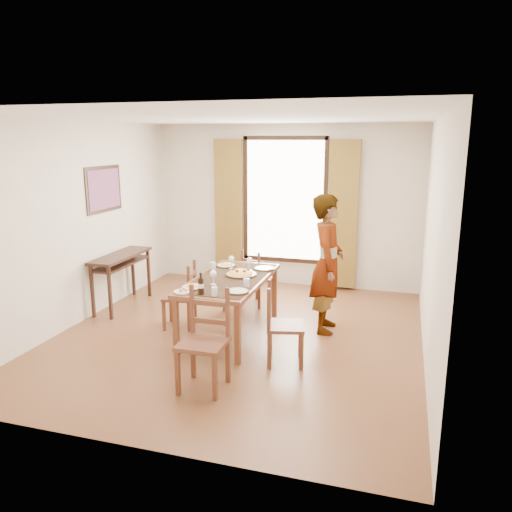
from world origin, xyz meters
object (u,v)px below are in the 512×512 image
(dining_table, at_px, (230,283))
(console_table, at_px, (121,262))
(man, at_px, (327,264))
(pasta_platter, at_px, (241,272))

(dining_table, bearing_deg, console_table, 163.09)
(dining_table, height_order, man, man)
(pasta_platter, bearing_deg, console_table, 167.55)
(dining_table, relative_size, pasta_platter, 4.38)
(dining_table, height_order, pasta_platter, pasta_platter)
(dining_table, xyz_separation_m, man, (1.15, 0.50, 0.21))
(console_table, distance_m, man, 3.07)
(man, relative_size, pasta_platter, 4.47)
(dining_table, bearing_deg, man, 23.69)
(console_table, bearing_deg, man, -1.46)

